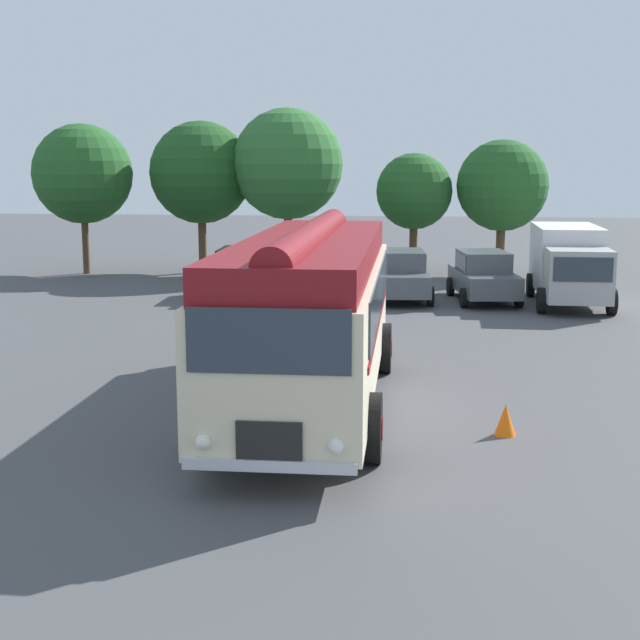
% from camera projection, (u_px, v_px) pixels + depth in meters
% --- Properties ---
extents(ground_plane, '(120.00, 120.00, 0.00)m').
position_uv_depth(ground_plane, '(347.00, 402.00, 17.27)').
color(ground_plane, '#474749').
extents(vintage_bus, '(2.97, 10.16, 3.49)m').
position_uv_depth(vintage_bus, '(311.00, 308.00, 16.63)').
color(vintage_bus, beige).
rests_on(vintage_bus, ground).
extents(car_near_left, '(2.11, 4.28, 1.66)m').
position_uv_depth(car_near_left, '(242.00, 272.00, 30.69)').
color(car_near_left, black).
rests_on(car_near_left, ground).
extents(car_mid_left, '(2.07, 4.25, 1.66)m').
position_uv_depth(car_mid_left, '(315.00, 274.00, 30.11)').
color(car_mid_left, '#144C28').
rests_on(car_mid_left, ground).
extents(car_mid_right, '(2.21, 4.32, 1.66)m').
position_uv_depth(car_mid_right, '(401.00, 275.00, 29.89)').
color(car_mid_right, '#4C5156').
rests_on(car_mid_right, ground).
extents(car_far_right, '(2.38, 4.39, 1.66)m').
position_uv_depth(car_far_right, '(483.00, 276.00, 29.59)').
color(car_far_right, '#4C5156').
rests_on(car_far_right, ground).
extents(box_van, '(2.43, 5.81, 2.50)m').
position_uv_depth(box_van, '(568.00, 262.00, 29.01)').
color(box_van, silver).
rests_on(box_van, ground).
extents(tree_far_left, '(4.06, 4.06, 6.13)m').
position_uv_depth(tree_far_left, '(80.00, 173.00, 36.32)').
color(tree_far_left, '#4C3823').
rests_on(tree_far_left, ground).
extents(tree_left_of_centre, '(4.22, 4.22, 6.26)m').
position_uv_depth(tree_left_of_centre, '(200.00, 173.00, 36.78)').
color(tree_left_of_centre, '#4C3823').
rests_on(tree_left_of_centre, ground).
extents(tree_centre, '(4.50, 4.50, 6.76)m').
position_uv_depth(tree_centre, '(285.00, 164.00, 36.21)').
color(tree_centre, '#4C3823').
rests_on(tree_centre, ground).
extents(tree_right_of_centre, '(3.11, 3.11, 4.95)m').
position_uv_depth(tree_right_of_centre, '(414.00, 190.00, 36.42)').
color(tree_right_of_centre, '#4C3823').
rests_on(tree_right_of_centre, ground).
extents(tree_far_right, '(3.67, 3.67, 5.49)m').
position_uv_depth(tree_far_right, '(502.00, 186.00, 35.76)').
color(tree_far_right, '#4C3823').
rests_on(tree_far_right, ground).
extents(traffic_cone, '(0.36, 0.36, 0.55)m').
position_uv_depth(traffic_cone, '(505.00, 420.00, 15.10)').
color(traffic_cone, orange).
rests_on(traffic_cone, ground).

